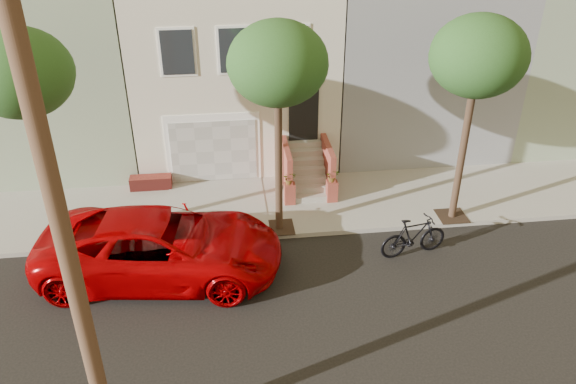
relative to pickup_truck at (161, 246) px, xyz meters
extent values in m
plane|color=black|center=(2.37, -2.25, -0.90)|extent=(90.00, 90.00, 0.00)
cube|color=#9C998D|center=(2.37, 3.10, -0.83)|extent=(40.00, 3.70, 0.15)
cube|color=beige|center=(2.37, 8.95, 2.75)|extent=(7.00, 8.00, 7.00)
cube|color=#90A484|center=(-4.43, 8.95, 2.75)|extent=(6.50, 8.00, 7.00)
cube|color=gray|center=(9.17, 8.95, 2.75)|extent=(6.50, 8.00, 7.00)
cube|color=#90A484|center=(15.67, 8.95, 2.75)|extent=(6.50, 8.00, 7.00)
cube|color=white|center=(1.47, 4.97, 0.50)|extent=(3.20, 0.12, 2.50)
cube|color=#B9BAB5|center=(1.47, 4.91, 0.40)|extent=(2.90, 0.06, 2.20)
cube|color=#9C998D|center=(1.47, 3.10, -0.74)|extent=(3.20, 3.70, 0.02)
cube|color=maroon|center=(-0.73, 4.65, -0.53)|extent=(1.40, 0.45, 0.44)
cube|color=black|center=(4.57, 4.92, 1.65)|extent=(1.00, 0.06, 2.00)
cube|color=#3F4751|center=(0.57, 4.92, 3.85)|extent=(1.00, 0.06, 1.40)
cube|color=white|center=(0.57, 4.94, 3.85)|extent=(1.15, 0.05, 1.55)
cube|color=#3F4751|center=(2.37, 4.92, 3.85)|extent=(1.00, 0.06, 1.40)
cube|color=white|center=(2.37, 4.94, 3.85)|extent=(1.15, 0.05, 1.55)
cube|color=#3F4751|center=(4.17, 4.92, 3.85)|extent=(1.00, 0.06, 1.40)
cube|color=white|center=(4.17, 4.94, 3.85)|extent=(1.15, 0.05, 1.55)
cube|color=#9C998D|center=(4.57, 3.13, -0.65)|extent=(1.20, 0.28, 0.20)
cube|color=#9C998D|center=(4.57, 3.41, -0.45)|extent=(1.20, 0.28, 0.20)
cube|color=#9C998D|center=(4.57, 3.69, -0.25)|extent=(1.20, 0.28, 0.20)
cube|color=#9C998D|center=(4.57, 3.97, -0.05)|extent=(1.20, 0.28, 0.20)
cube|color=#9C998D|center=(4.57, 4.25, 0.15)|extent=(1.20, 0.28, 0.20)
cube|color=#9C998D|center=(4.57, 4.53, 0.35)|extent=(1.20, 0.28, 0.20)
cube|color=#9C998D|center=(4.57, 4.81, 0.55)|extent=(1.20, 0.28, 0.20)
cube|color=brown|center=(3.87, 3.97, 0.05)|extent=(0.18, 1.96, 1.60)
cube|color=brown|center=(5.27, 3.97, 0.05)|extent=(0.18, 1.96, 1.60)
cube|color=brown|center=(3.87, 3.09, -0.40)|extent=(0.35, 0.35, 0.70)
imported|color=#234819|center=(3.87, 3.09, 0.17)|extent=(0.40, 0.35, 0.45)
cube|color=brown|center=(5.27, 3.09, -0.40)|extent=(0.35, 0.35, 0.70)
imported|color=#234819|center=(5.27, 3.09, 0.17)|extent=(0.41, 0.35, 0.45)
cube|color=#2D2116|center=(-3.13, 1.65, -0.75)|extent=(0.90, 0.90, 0.02)
cylinder|color=#352618|center=(-3.13, 1.65, 1.35)|extent=(0.22, 0.22, 4.20)
ellipsoid|color=#234819|center=(-3.13, 1.65, 4.40)|extent=(2.70, 2.57, 2.29)
cube|color=#2D2116|center=(3.37, 1.65, -0.75)|extent=(0.90, 0.90, 0.02)
cylinder|color=#352618|center=(3.37, 1.65, 1.35)|extent=(0.22, 0.22, 4.20)
ellipsoid|color=#234819|center=(3.37, 1.65, 4.40)|extent=(2.70, 2.57, 2.29)
cube|color=#2D2116|center=(8.87, 1.65, -0.75)|extent=(0.90, 0.90, 0.02)
cylinder|color=#352618|center=(8.87, 1.65, 1.35)|extent=(0.22, 0.22, 4.20)
ellipsoid|color=#234819|center=(8.87, 1.65, 4.40)|extent=(2.70, 2.57, 2.29)
cylinder|color=#4B3523|center=(-0.63, -5.45, 4.10)|extent=(0.30, 0.30, 10.00)
imported|color=#AB0003|center=(0.00, 0.00, 0.00)|extent=(6.80, 3.74, 1.80)
imported|color=black|center=(7.06, 0.04, -0.29)|extent=(2.11, 0.94, 1.22)
camera|label=1|loc=(1.87, -12.91, 8.92)|focal=35.64mm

